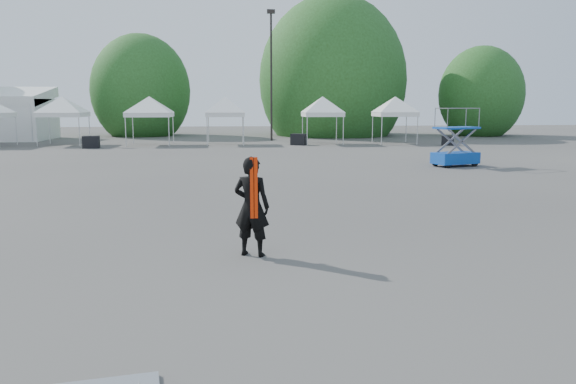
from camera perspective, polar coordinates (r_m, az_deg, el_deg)
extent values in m
plane|color=#474442|center=(11.80, -5.02, -4.97)|extent=(120.00, 120.00, 0.00)
cylinder|color=black|center=(43.60, -1.71, 11.49)|extent=(0.16, 0.16, 9.50)
cube|color=black|center=(44.09, -1.74, 17.86)|extent=(0.60, 0.25, 0.30)
cylinder|color=#382314|center=(52.08, -14.59, 6.82)|extent=(0.36, 0.36, 2.27)
ellipsoid|color=#244B19|center=(52.06, -14.72, 9.90)|extent=(4.16, 4.16, 4.78)
cylinder|color=#382314|center=(51.29, 4.49, 7.34)|extent=(0.36, 0.36, 2.80)
ellipsoid|color=#244B19|center=(51.31, 4.54, 11.20)|extent=(5.12, 5.12, 5.89)
cylinder|color=#382314|center=(53.29, 18.87, 6.58)|extent=(0.36, 0.36, 2.10)
ellipsoid|color=#244B19|center=(53.27, 19.01, 9.36)|extent=(3.84, 3.84, 4.42)
cylinder|color=silver|center=(43.56, -25.88, 5.67)|extent=(0.06, 0.06, 2.00)
cylinder|color=silver|center=(40.97, -24.20, 5.62)|extent=(0.06, 0.06, 2.00)
cylinder|color=silver|center=(40.19, -20.44, 5.80)|extent=(0.06, 0.06, 2.00)
cylinder|color=silver|center=(43.60, -23.06, 5.85)|extent=(0.06, 0.06, 2.00)
cylinder|color=silver|center=(42.87, -19.51, 6.01)|extent=(0.06, 0.06, 2.00)
cube|color=white|center=(41.85, -21.89, 7.30)|extent=(2.97, 2.97, 0.30)
pyramid|color=white|center=(41.84, -21.99, 9.01)|extent=(4.20, 4.20, 1.10)
cylinder|color=silver|center=(38.90, -16.17, 5.92)|extent=(0.06, 0.06, 2.00)
cylinder|color=silver|center=(38.50, -12.00, 6.05)|extent=(0.06, 0.06, 2.00)
cylinder|color=silver|center=(41.69, -15.48, 6.13)|extent=(0.06, 0.06, 2.00)
cylinder|color=silver|center=(41.31, -11.58, 6.25)|extent=(0.06, 0.06, 2.00)
cube|color=white|center=(40.04, -13.87, 7.64)|extent=(3.03, 3.03, 0.30)
pyramid|color=white|center=(40.04, -13.93, 9.42)|extent=(4.28, 4.28, 1.10)
cylinder|color=silver|center=(38.57, -8.22, 6.16)|extent=(0.06, 0.06, 2.00)
cylinder|color=silver|center=(38.55, -4.54, 6.22)|extent=(0.06, 0.06, 2.00)
cylinder|color=silver|center=(41.03, -8.08, 6.32)|extent=(0.06, 0.06, 2.00)
cylinder|color=silver|center=(41.01, -4.62, 6.38)|extent=(0.06, 0.06, 2.00)
cube|color=white|center=(39.74, -6.39, 7.83)|extent=(2.66, 2.66, 0.30)
pyramid|color=white|center=(39.73, -6.42, 9.63)|extent=(3.76, 3.76, 1.10)
cylinder|color=silver|center=(38.52, 1.96, 6.24)|extent=(0.06, 0.06, 2.00)
cylinder|color=silver|center=(38.93, 5.64, 6.23)|extent=(0.06, 0.06, 2.00)
cylinder|color=silver|center=(41.00, 1.48, 6.41)|extent=(0.06, 0.06, 2.00)
cylinder|color=silver|center=(41.39, 4.95, 6.40)|extent=(0.06, 0.06, 2.00)
cube|color=white|center=(39.90, 3.52, 7.87)|extent=(2.71, 2.71, 0.30)
pyramid|color=white|center=(39.90, 3.54, 9.67)|extent=(3.83, 3.83, 1.10)
cylinder|color=silver|center=(39.58, 9.50, 6.20)|extent=(0.06, 0.06, 2.00)
cylinder|color=silver|center=(40.32, 13.01, 6.14)|extent=(0.06, 0.06, 2.00)
cylinder|color=silver|center=(42.04, 8.58, 6.37)|extent=(0.06, 0.06, 2.00)
cylinder|color=silver|center=(42.74, 11.91, 6.32)|extent=(0.06, 0.06, 2.00)
cube|color=white|center=(41.11, 10.80, 7.77)|extent=(2.75, 2.75, 0.30)
pyramid|color=white|center=(41.11, 10.85, 9.51)|extent=(3.88, 3.88, 1.10)
imported|color=black|center=(10.47, -3.71, -1.48)|extent=(0.80, 0.67, 1.88)
cube|color=#F72B04|center=(10.22, -3.69, 0.40)|extent=(0.15, 0.03, 1.13)
cube|color=#0C40A2|center=(26.74, 16.62, 3.34)|extent=(2.27, 1.62, 0.51)
cube|color=#0C40A2|center=(26.65, 16.76, 6.26)|extent=(2.17, 1.55, 0.09)
cylinder|color=black|center=(25.95, 15.93, 2.70)|extent=(0.33, 0.22, 0.31)
cylinder|color=black|center=(26.96, 18.43, 2.81)|extent=(0.33, 0.22, 0.31)
cylinder|color=black|center=(26.60, 14.75, 2.89)|extent=(0.33, 0.22, 0.31)
cylinder|color=black|center=(27.59, 17.23, 2.99)|extent=(0.33, 0.22, 0.31)
cube|color=black|center=(38.30, -19.37, 4.81)|extent=(1.08, 0.88, 0.79)
cube|color=black|center=(38.93, 1.10, 5.37)|extent=(1.22, 1.12, 0.77)
cube|color=black|center=(40.20, 15.91, 5.04)|extent=(0.98, 0.88, 0.63)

